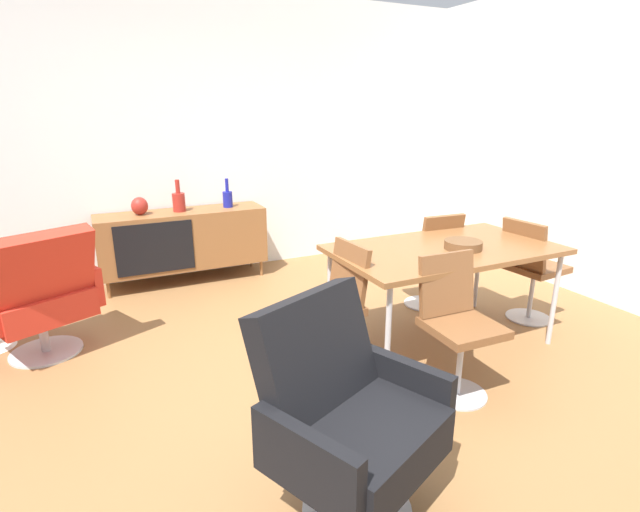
# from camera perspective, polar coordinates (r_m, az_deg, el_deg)

# --- Properties ---
(ground_plane) EXTENTS (8.32, 8.32, 0.00)m
(ground_plane) POSITION_cam_1_polar(r_m,az_deg,el_deg) (3.11, -4.52, -15.74)
(ground_plane) COLOR olive
(wall_back) EXTENTS (6.80, 0.12, 2.80)m
(wall_back) POSITION_cam_1_polar(r_m,az_deg,el_deg) (5.14, -15.79, 13.33)
(wall_back) COLOR silver
(wall_back) RESTS_ON ground_plane
(sideboard) EXTENTS (1.60, 0.45, 0.72)m
(sideboard) POSITION_cam_1_polar(r_m,az_deg,el_deg) (4.97, -15.88, 1.95)
(sideboard) COLOR brown
(sideboard) RESTS_ON ground_plane
(vase_cobalt) EXTENTS (0.15, 0.15, 0.17)m
(vase_cobalt) POSITION_cam_1_polar(r_m,az_deg,el_deg) (4.85, -20.58, 5.56)
(vase_cobalt) COLOR maroon
(vase_cobalt) RESTS_ON sideboard
(vase_sculptural_dark) EXTENTS (0.12, 0.12, 0.31)m
(vase_sculptural_dark) POSITION_cam_1_polar(r_m,az_deg,el_deg) (4.89, -16.38, 6.26)
(vase_sculptural_dark) COLOR maroon
(vase_sculptural_dark) RESTS_ON sideboard
(vase_ceramic_small) EXTENTS (0.10, 0.10, 0.29)m
(vase_ceramic_small) POSITION_cam_1_polar(r_m,az_deg,el_deg) (4.99, -10.89, 6.75)
(vase_ceramic_small) COLOR navy
(vase_ceramic_small) RESTS_ON sideboard
(dining_table) EXTENTS (1.60, 0.90, 0.74)m
(dining_table) POSITION_cam_1_polar(r_m,az_deg,el_deg) (3.55, 14.53, 0.39)
(dining_table) COLOR brown
(dining_table) RESTS_ON ground_plane
(wooden_bowl_on_table) EXTENTS (0.26, 0.26, 0.06)m
(wooden_bowl_on_table) POSITION_cam_1_polar(r_m,az_deg,el_deg) (3.51, 16.60, 1.28)
(wooden_bowl_on_table) COLOR brown
(wooden_bowl_on_table) RESTS_ON dining_table
(dining_chair_near_window) EXTENTS (0.45, 0.43, 0.86)m
(dining_chair_near_window) POSITION_cam_1_polar(r_m,az_deg,el_deg) (3.16, 1.59, -5.57)
(dining_chair_near_window) COLOR brown
(dining_chair_near_window) RESTS_ON ground_plane
(dining_chair_far_end) EXTENTS (0.45, 0.43, 0.86)m
(dining_chair_far_end) POSITION_cam_1_polar(r_m,az_deg,el_deg) (4.22, 23.66, -1.10)
(dining_chair_far_end) COLOR brown
(dining_chair_far_end) RESTS_ON ground_plane
(dining_chair_front_left) EXTENTS (0.41, 0.44, 0.86)m
(dining_chair_front_left) POSITION_cam_1_polar(r_m,az_deg,el_deg) (3.02, 15.88, -7.37)
(dining_chair_front_left) COLOR brown
(dining_chair_front_left) RESTS_ON ground_plane
(dining_chair_back_right) EXTENTS (0.43, 0.45, 0.86)m
(dining_chair_back_right) POSITION_cam_1_polar(r_m,az_deg,el_deg) (4.24, 13.10, -0.01)
(dining_chair_back_right) COLOR brown
(dining_chair_back_right) RESTS_ON ground_plane
(lounge_chair_red) EXTENTS (0.86, 0.84, 0.95)m
(lounge_chair_red) POSITION_cam_1_polar(r_m,az_deg,el_deg) (3.82, -30.26, -3.93)
(lounge_chair_red) COLOR red
(lounge_chair_red) RESTS_ON ground_plane
(armchair_black_shell) EXTENTS (0.86, 0.84, 0.95)m
(armchair_black_shell) POSITION_cam_1_polar(r_m,az_deg,el_deg) (2.12, 3.10, -18.00)
(armchair_black_shell) COLOR black
(armchair_black_shell) RESTS_ON ground_plane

